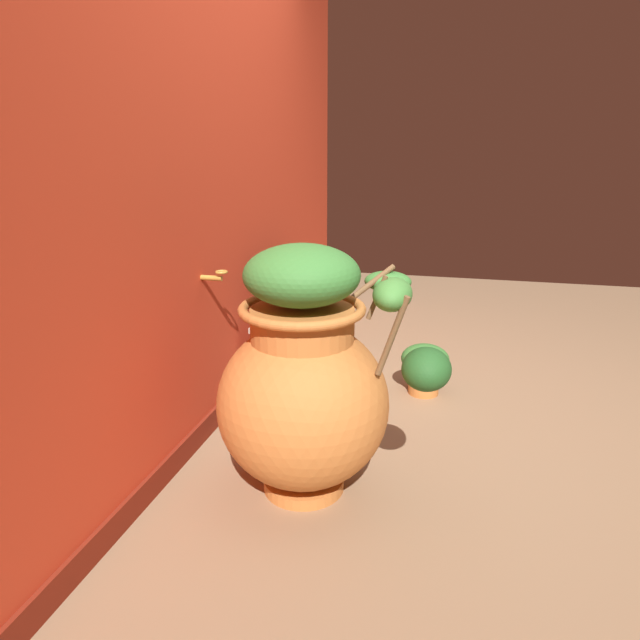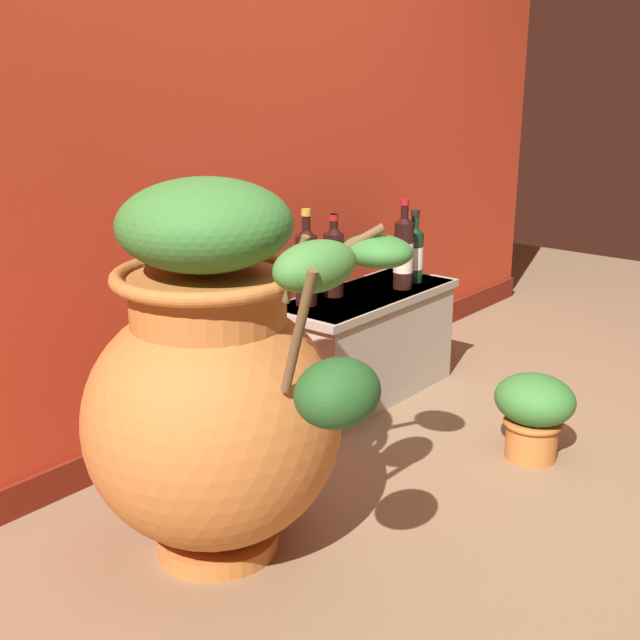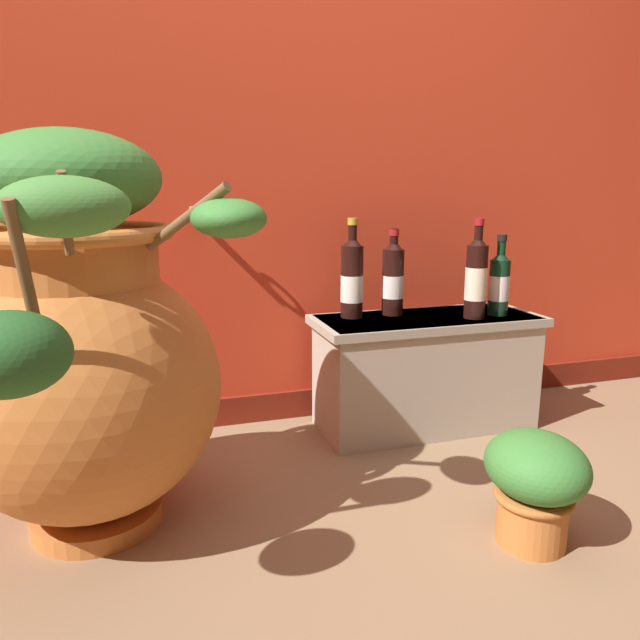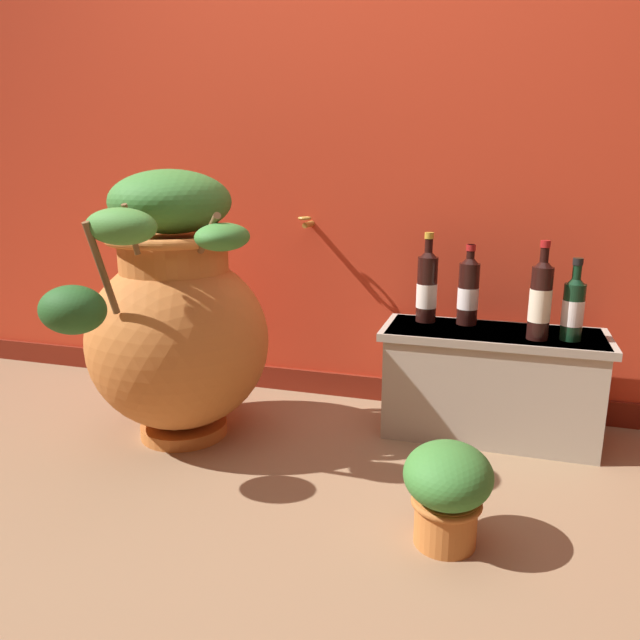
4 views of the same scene
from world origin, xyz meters
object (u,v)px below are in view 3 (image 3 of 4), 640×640
wine_bottle_middle (352,277)px  potted_shrub (535,481)px  wine_bottle_left (393,277)px  wine_bottle_back (476,276)px  wine_bottle_right (499,282)px  terracotta_urn (83,356)px

wine_bottle_middle → potted_shrub: wine_bottle_middle is taller
wine_bottle_left → wine_bottle_back: bearing=-29.4°
wine_bottle_middle → potted_shrub: (0.17, -0.83, -0.40)m
wine_bottle_back → potted_shrub: (-0.24, -0.69, -0.40)m
wine_bottle_left → potted_shrub: bearing=-88.9°
wine_bottle_right → potted_shrub: 0.88m
wine_bottle_left → terracotta_urn: bearing=-157.3°
terracotta_urn → wine_bottle_left: size_ratio=3.24×
potted_shrub → wine_bottle_middle: bearing=101.9°
wine_bottle_right → potted_shrub: bearing=-116.1°
wine_bottle_left → potted_shrub: size_ratio=1.07×
terracotta_urn → potted_shrub: 1.15m
wine_bottle_left → wine_bottle_middle: (-0.16, -0.00, 0.01)m
wine_bottle_back → wine_bottle_right: bearing=11.9°
terracotta_urn → wine_bottle_right: (1.39, 0.31, 0.07)m
wine_bottle_left → wine_bottle_middle: 0.16m
wine_bottle_right → potted_shrub: wine_bottle_right is taller
wine_bottle_left → wine_bottle_back: wine_bottle_back is taller
terracotta_urn → potted_shrub: size_ratio=3.46×
wine_bottle_middle → potted_shrub: size_ratio=1.21×
wine_bottle_right → wine_bottle_middle: bearing=167.2°
terracotta_urn → wine_bottle_back: terracotta_urn is taller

